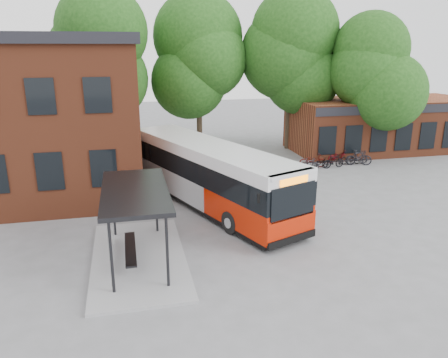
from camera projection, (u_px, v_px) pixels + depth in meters
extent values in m
plane|color=slate|center=(245.00, 238.00, 18.73)|extent=(100.00, 100.00, 0.00)
imported|color=#480C08|center=(312.00, 160.00, 29.62)|extent=(1.87, 0.91, 0.94)
imported|color=#242329|center=(309.00, 165.00, 28.52)|extent=(1.60, 0.69, 0.93)
imported|color=black|center=(320.00, 163.00, 29.23)|extent=(1.62, 1.00, 0.80)
imported|color=black|center=(334.00, 161.00, 29.43)|extent=(1.61, 0.64, 0.94)
imported|color=#54060D|center=(338.00, 156.00, 30.89)|extent=(1.75, 0.88, 0.88)
imported|color=#24242A|center=(358.00, 158.00, 30.31)|extent=(1.69, 0.63, 0.99)
imported|color=black|center=(351.00, 158.00, 30.42)|extent=(1.56, 0.59, 0.81)
imported|color=black|center=(359.00, 158.00, 30.08)|extent=(1.88, 0.99, 1.09)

